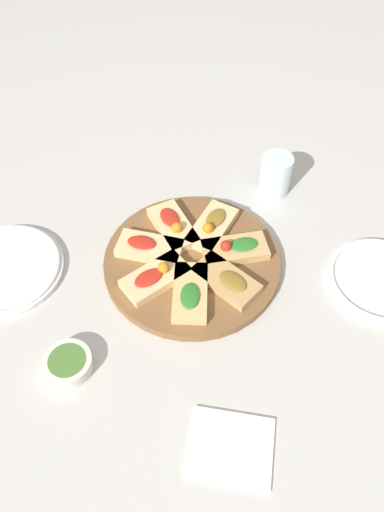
{
  "coord_description": "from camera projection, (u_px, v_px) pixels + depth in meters",
  "views": [
    {
      "loc": [
        -0.05,
        -0.59,
        0.77
      ],
      "look_at": [
        0.0,
        0.0,
        0.03
      ],
      "focal_mm": 35.0,
      "sensor_mm": 36.0,
      "label": 1
    }
  ],
  "objects": [
    {
      "name": "focaccia_slice_2",
      "position": [
        190.0,
        293.0,
        0.89
      ],
      "size": [
        0.08,
        0.13,
        0.02
      ],
      "color": "#DBB775",
      "rests_on": "serving_board"
    },
    {
      "name": "focaccia_slice_5",
      "position": [
        212.0,
        226.0,
        0.99
      ],
      "size": [
        0.12,
        0.14,
        0.04
      ],
      "color": "#E5C689",
      "rests_on": "serving_board"
    },
    {
      "name": "dipping_bowl",
      "position": [
        68.0,
        363.0,
        0.82
      ],
      "size": [
        0.08,
        0.08,
        0.03
      ],
      "color": "silver",
      "rests_on": "ground_plane"
    },
    {
      "name": "plate_left",
      "position": [
        5.0,
        268.0,
        0.95
      ],
      "size": [
        0.22,
        0.22,
        0.02
      ],
      "color": "white",
      "rests_on": "ground_plane"
    },
    {
      "name": "plate_right",
      "position": [
        381.0,
        279.0,
        0.94
      ],
      "size": [
        0.2,
        0.2,
        0.02
      ],
      "color": "white",
      "rests_on": "ground_plane"
    },
    {
      "name": "focaccia_slice_3",
      "position": [
        226.0,
        280.0,
        0.91
      ],
      "size": [
        0.13,
        0.13,
        0.02
      ],
      "color": "tan",
      "rests_on": "serving_board"
    },
    {
      "name": "focaccia_slice_6",
      "position": [
        173.0,
        226.0,
        0.99
      ],
      "size": [
        0.1,
        0.14,
        0.04
      ],
      "color": "#E5C689",
      "rests_on": "serving_board"
    },
    {
      "name": "ground_plane",
      "position": [
        192.0,
        265.0,
        0.97
      ],
      "size": [
        3.0,
        3.0,
        0.0
      ],
      "primitive_type": "plane",
      "color": "beige"
    },
    {
      "name": "napkin_stack",
      "position": [
        231.0,
        446.0,
        0.75
      ],
      "size": [
        0.15,
        0.14,
        0.01
      ],
      "primitive_type": "cube",
      "rotation": [
        0.0,
        0.0,
        -0.26
      ],
      "color": "white",
      "rests_on": "ground_plane"
    },
    {
      "name": "water_glass",
      "position": [
        275.0,
        175.0,
        1.07
      ],
      "size": [
        0.07,
        0.07,
        0.09
      ],
      "primitive_type": "cylinder",
      "color": "silver",
      "rests_on": "ground_plane"
    },
    {
      "name": "focaccia_slice_1",
      "position": [
        156.0,
        277.0,
        0.92
      ],
      "size": [
        0.14,
        0.12,
        0.04
      ],
      "color": "#E5C689",
      "rests_on": "serving_board"
    },
    {
      "name": "serving_board",
      "position": [
        192.0,
        262.0,
        0.96
      ],
      "size": [
        0.34,
        0.34,
        0.02
      ],
      "primitive_type": "cylinder",
      "color": "brown",
      "rests_on": "ground_plane"
    },
    {
      "name": "focaccia_slice_0",
      "position": [
        149.0,
        248.0,
        0.96
      ],
      "size": [
        0.14,
        0.1,
        0.02
      ],
      "color": "#E5C689",
      "rests_on": "serving_board"
    },
    {
      "name": "focaccia_slice_4",
      "position": [
        235.0,
        249.0,
        0.96
      ],
      "size": [
        0.13,
        0.07,
        0.04
      ],
      "color": "tan",
      "rests_on": "serving_board"
    }
  ]
}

